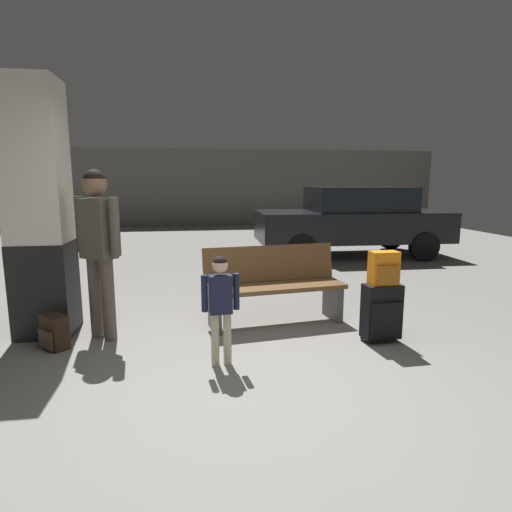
# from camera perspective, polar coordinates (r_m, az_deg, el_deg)

# --- Properties ---
(ground_plane) EXTENTS (18.00, 18.00, 0.10)m
(ground_plane) POSITION_cam_1_polar(r_m,az_deg,el_deg) (7.31, -5.21, -3.37)
(ground_plane) COLOR gray
(garage_back_wall) EXTENTS (18.00, 0.12, 2.80)m
(garage_back_wall) POSITION_cam_1_polar(r_m,az_deg,el_deg) (15.97, -7.27, 9.08)
(garage_back_wall) COLOR slate
(garage_back_wall) RESTS_ON ground_plane
(structural_pillar) EXTENTS (0.57, 0.57, 2.66)m
(structural_pillar) POSITION_cam_1_polar(r_m,az_deg,el_deg) (5.00, -27.07, 5.31)
(structural_pillar) COLOR black
(structural_pillar) RESTS_ON ground_plane
(bench) EXTENTS (1.66, 0.74, 0.89)m
(bench) POSITION_cam_1_polar(r_m,az_deg,el_deg) (4.95, 2.43, -3.96)
(bench) COLOR brown
(bench) RESTS_ON ground_plane
(suitcase) EXTENTS (0.40, 0.26, 0.60)m
(suitcase) POSITION_cam_1_polar(r_m,az_deg,el_deg) (4.56, 16.51, -7.17)
(suitcase) COLOR black
(suitcase) RESTS_ON ground_plane
(backpack_bright) EXTENTS (0.29, 0.20, 0.34)m
(backpack_bright) POSITION_cam_1_polar(r_m,az_deg,el_deg) (4.46, 16.79, -1.63)
(backpack_bright) COLOR orange
(backpack_bright) RESTS_ON suitcase
(child) EXTENTS (0.34, 0.19, 1.00)m
(child) POSITION_cam_1_polar(r_m,az_deg,el_deg) (3.77, -4.79, -5.75)
(child) COLOR beige
(child) RESTS_ON ground_plane
(adult) EXTENTS (0.49, 0.41, 1.76)m
(adult) POSITION_cam_1_polar(r_m,az_deg,el_deg) (4.60, -20.44, 2.49)
(adult) COLOR brown
(adult) RESTS_ON ground_plane
(backpack_dark_floor) EXTENTS (0.31, 0.31, 0.34)m
(backpack_dark_floor) POSITION_cam_1_polar(r_m,az_deg,el_deg) (4.70, -25.44, -9.23)
(backpack_dark_floor) COLOR black
(backpack_dark_floor) RESTS_ON ground_plane
(parked_car_near) EXTENTS (4.14, 1.87, 1.51)m
(parked_car_near) POSITION_cam_1_polar(r_m,az_deg,el_deg) (9.61, 12.88, 4.79)
(parked_car_near) COLOR black
(parked_car_near) RESTS_ON ground_plane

